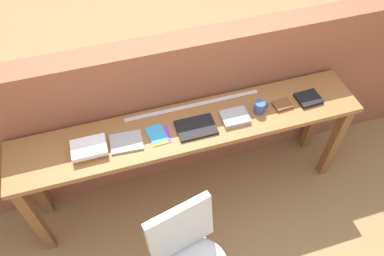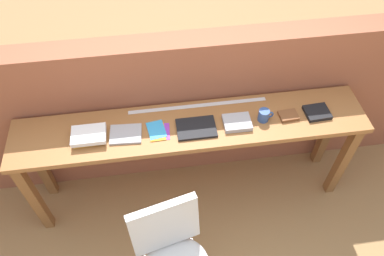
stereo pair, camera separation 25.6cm
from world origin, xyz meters
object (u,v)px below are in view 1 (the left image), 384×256
(book_repair_rightmost, at_px, (308,99))
(pamphlet_pile_colourful, at_px, (158,135))
(book_open_centre, at_px, (196,127))
(book_stack_leftmost, at_px, (89,149))
(leather_journal_brown, at_px, (282,105))
(chair_white_moulded, at_px, (190,255))
(mug, at_px, (260,107))
(magazine_cycling, at_px, (126,142))

(book_repair_rightmost, bearing_deg, pamphlet_pile_colourful, 177.47)
(pamphlet_pile_colourful, distance_m, book_open_centre, 0.26)
(book_stack_leftmost, bearing_deg, book_open_centre, -1.07)
(leather_journal_brown, bearing_deg, book_stack_leftmost, 176.43)
(chair_white_moulded, distance_m, mug, 1.11)
(book_open_centre, height_order, book_repair_rightmost, book_repair_rightmost)
(magazine_cycling, height_order, book_repair_rightmost, book_repair_rightmost)
(magazine_cycling, relative_size, leather_journal_brown, 1.64)
(book_open_centre, bearing_deg, leather_journal_brown, 1.85)
(magazine_cycling, distance_m, book_repair_rightmost, 1.36)
(leather_journal_brown, bearing_deg, pamphlet_pile_colourful, 176.54)
(magazine_cycling, relative_size, book_open_centre, 0.79)
(chair_white_moulded, bearing_deg, book_stack_leftmost, 123.07)
(mug, height_order, leather_journal_brown, mug)
(leather_journal_brown, height_order, book_repair_rightmost, book_repair_rightmost)
(book_repair_rightmost, bearing_deg, mug, 177.39)
(pamphlet_pile_colourful, xyz_separation_m, leather_journal_brown, (0.93, 0.01, 0.01))
(chair_white_moulded, xyz_separation_m, book_repair_rightmost, (1.13, 0.73, 0.37))
(chair_white_moulded, relative_size, book_repair_rightmost, 5.21)
(pamphlet_pile_colourful, xyz_separation_m, book_repair_rightmost, (1.14, 0.01, 0.01))
(chair_white_moulded, distance_m, book_stack_leftmost, 0.94)
(chair_white_moulded, distance_m, pamphlet_pile_colourful, 0.81)
(chair_white_moulded, relative_size, leather_journal_brown, 6.86)
(book_open_centre, xyz_separation_m, mug, (0.48, 0.02, 0.04))
(book_stack_leftmost, distance_m, mug, 1.21)
(book_stack_leftmost, bearing_deg, chair_white_moulded, -56.93)
(chair_white_moulded, bearing_deg, magazine_cycling, 107.34)
(book_open_centre, relative_size, leather_journal_brown, 2.08)
(book_open_centre, xyz_separation_m, leather_journal_brown, (0.66, 0.02, 0.00))
(chair_white_moulded, distance_m, leather_journal_brown, 1.23)
(book_open_centre, distance_m, mug, 0.48)
(book_stack_leftmost, xyz_separation_m, pamphlet_pile_colourful, (0.46, 0.00, -0.03))
(pamphlet_pile_colourful, height_order, mug, mug)
(book_repair_rightmost, bearing_deg, book_open_centre, 178.50)
(pamphlet_pile_colourful, height_order, book_open_centre, book_open_centre)
(pamphlet_pile_colourful, bearing_deg, magazine_cycling, 179.89)
(book_stack_leftmost, height_order, magazine_cycling, book_stack_leftmost)
(book_stack_leftmost, bearing_deg, book_repair_rightmost, 0.26)
(chair_white_moulded, xyz_separation_m, leather_journal_brown, (0.92, 0.73, 0.37))
(book_stack_leftmost, relative_size, book_open_centre, 0.84)
(chair_white_moulded, relative_size, magazine_cycling, 4.18)
(pamphlet_pile_colourful, height_order, leather_journal_brown, leather_journal_brown)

